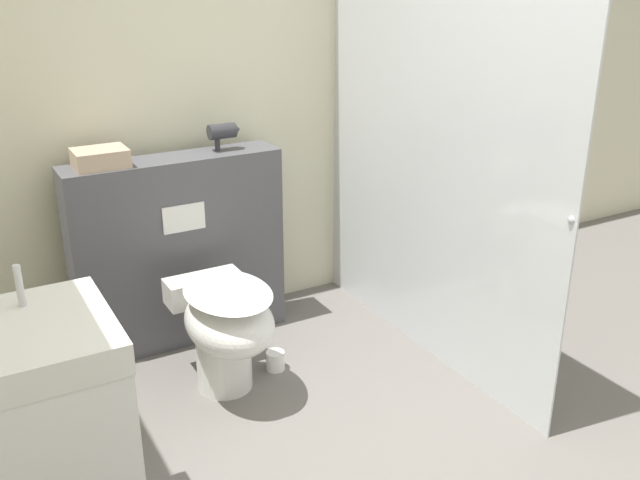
{
  "coord_description": "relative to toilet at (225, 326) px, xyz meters",
  "views": [
    {
      "loc": [
        -1.5,
        -1.68,
        1.95
      ],
      "look_at": [
        0.1,
        1.16,
        0.66
      ],
      "focal_mm": 40.0,
      "sensor_mm": 36.0,
      "label": 1
    }
  ],
  "objects": [
    {
      "name": "wall_back",
      "position": [
        0.44,
        0.85,
        0.9
      ],
      "size": [
        8.0,
        0.06,
        2.5
      ],
      "color": "beige",
      "rests_on": "ground_plane"
    },
    {
      "name": "partition_panel",
      "position": [
        -0.0,
        0.62,
        0.16
      ],
      "size": [
        1.11,
        0.25,
        1.02
      ],
      "color": "#4C4C51",
      "rests_on": "ground_plane"
    },
    {
      "name": "shower_glass",
      "position": [
        1.07,
        -0.1,
        0.69
      ],
      "size": [
        0.04,
        1.85,
        2.09
      ],
      "color": "silver",
      "rests_on": "ground_plane"
    },
    {
      "name": "toilet",
      "position": [
        0.0,
        0.0,
        0.0
      ],
      "size": [
        0.39,
        0.66,
        0.56
      ],
      "color": "white",
      "rests_on": "ground_plane"
    },
    {
      "name": "sink_vanity",
      "position": [
        -0.89,
        -0.69,
        0.11
      ],
      "size": [
        0.48,
        0.54,
        1.06
      ],
      "color": "white",
      "rests_on": "ground_plane"
    },
    {
      "name": "hair_drier",
      "position": [
        0.29,
        0.63,
        0.76
      ],
      "size": [
        0.17,
        0.08,
        0.14
      ],
      "color": "#2D2D33",
      "rests_on": "partition_panel"
    },
    {
      "name": "folded_towel",
      "position": [
        -0.35,
        0.61,
        0.71
      ],
      "size": [
        0.25,
        0.2,
        0.09
      ],
      "color": "tan",
      "rests_on": "partition_panel"
    },
    {
      "name": "spare_toilet_roll",
      "position": [
        0.28,
        0.06,
        -0.3
      ],
      "size": [
        0.09,
        0.09,
        0.1
      ],
      "color": "white",
      "rests_on": "ground_plane"
    }
  ]
}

